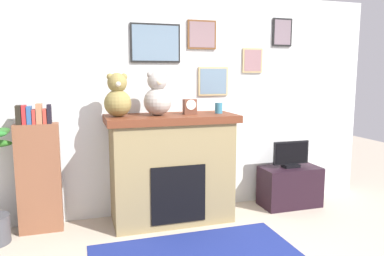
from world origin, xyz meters
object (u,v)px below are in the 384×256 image
television (291,155)px  mantel_clock (190,107)px  bookshelf (39,173)px  teddy_bear_cream (118,97)px  fireplace (171,168)px  tv_stand (290,186)px  candle_jar (219,108)px  teddy_bear_brown (157,95)px

television → mantel_clock: 1.48m
bookshelf → teddy_bear_cream: size_ratio=2.96×
television → teddy_bear_cream: (-2.12, -0.02, 0.77)m
fireplace → teddy_bear_cream: (-0.58, -0.02, 0.81)m
television → teddy_bear_cream: teddy_bear_cream is taller
fireplace → tv_stand: size_ratio=1.95×
television → teddy_bear_cream: size_ratio=1.05×
television → candle_jar: candle_jar is taller
bookshelf → teddy_bear_cream: bearing=-8.2°
teddy_bear_brown → television: bearing=0.6°
bookshelf → candle_jar: bookshelf is taller
bookshelf → mantel_clock: mantel_clock is taller
teddy_bear_brown → candle_jar: bearing=0.0°
candle_jar → teddy_bear_brown: teddy_bear_brown is taller
fireplace → mantel_clock: mantel_clock is taller
fireplace → television: fireplace is taller
teddy_bear_cream → teddy_bear_brown: size_ratio=0.95×
television → mantel_clock: mantel_clock is taller
tv_stand → bookshelf: bearing=178.1°
fireplace → teddy_bear_brown: size_ratio=2.98×
television → candle_jar: 1.16m
fireplace → tv_stand: bearing=0.0°
teddy_bear_cream → candle_jar: bearing=0.0°
teddy_bear_cream → tv_stand: bearing=0.5°
fireplace → candle_jar: (0.56, -0.02, 0.66)m
bookshelf → teddy_bear_brown: bearing=-5.4°
fireplace → mantel_clock: 0.72m
fireplace → bookshelf: bookshelf is taller
tv_stand → television: (0.00, -0.00, 0.40)m
fireplace → mantel_clock: bearing=-5.2°
bookshelf → teddy_bear_cream: teddy_bear_cream is taller
candle_jar → teddy_bear_cream: bearing=-180.0°
mantel_clock → teddy_bear_cream: 0.80m
bookshelf → teddy_bear_cream: 1.14m
tv_stand → teddy_bear_brown: teddy_bear_brown is taller
tv_stand → teddy_bear_cream: 2.42m
teddy_bear_brown → bookshelf: bearing=174.6°
tv_stand → television: television is taller
fireplace → candle_jar: 0.86m
tv_stand → fireplace: bearing=-180.0°
fireplace → candle_jar: candle_jar is taller
bookshelf → television: size_ratio=2.83×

